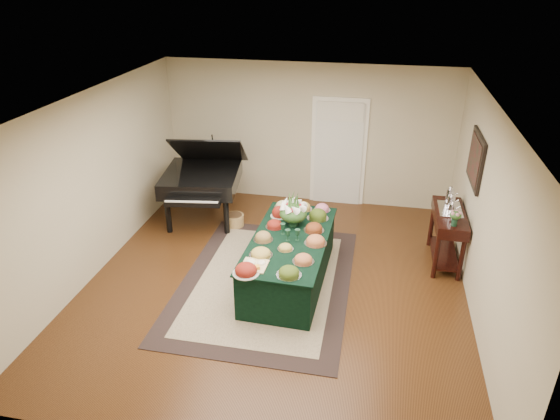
% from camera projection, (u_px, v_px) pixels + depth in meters
% --- Properties ---
extents(ground, '(6.00, 6.00, 0.00)m').
position_uv_depth(ground, '(276.00, 281.00, 7.47)').
color(ground, black).
rests_on(ground, ground).
extents(area_rug, '(2.47, 3.46, 0.01)m').
position_uv_depth(area_rug, '(266.00, 281.00, 7.46)').
color(area_rug, black).
rests_on(area_rug, ground).
extents(kitchen_doorway, '(1.05, 0.07, 2.10)m').
position_uv_depth(kitchen_doorway, '(338.00, 153.00, 9.52)').
color(kitchen_doorway, white).
rests_on(kitchen_doorway, ground).
extents(buffet_table, '(1.14, 2.29, 0.73)m').
position_uv_depth(buffet_table, '(290.00, 259.00, 7.34)').
color(buffet_table, black).
rests_on(buffet_table, ground).
extents(food_platters, '(1.10, 2.30, 0.13)m').
position_uv_depth(food_platters, '(291.00, 233.00, 7.21)').
color(food_platters, silver).
rests_on(food_platters, buffet_table).
extents(cutting_board, '(0.34, 0.34, 0.10)m').
position_uv_depth(cutting_board, '(255.00, 263.00, 6.51)').
color(cutting_board, tan).
rests_on(cutting_board, buffet_table).
extents(green_goblets, '(0.31, 0.25, 0.18)m').
position_uv_depth(green_goblets, '(289.00, 233.00, 7.13)').
color(green_goblets, '#143321').
rests_on(green_goblets, buffet_table).
extents(floral_centerpiece, '(0.43, 0.43, 0.43)m').
position_uv_depth(floral_centerpiece, '(293.00, 210.00, 7.43)').
color(floral_centerpiece, '#143321').
rests_on(floral_centerpiece, buffet_table).
extents(grand_piano, '(1.57, 1.75, 1.65)m').
position_uv_depth(grand_piano, '(202.00, 178.00, 8.96)').
color(grand_piano, black).
rests_on(grand_piano, ground).
extents(wicker_basket, '(0.34, 0.34, 0.22)m').
position_uv_depth(wicker_basket, '(234.00, 220.00, 9.02)').
color(wicker_basket, olive).
rests_on(wicker_basket, ground).
extents(mahogany_sideboard, '(0.45, 1.18, 0.88)m').
position_uv_depth(mahogany_sideboard, '(449.00, 224.00, 7.68)').
color(mahogany_sideboard, black).
rests_on(mahogany_sideboard, ground).
extents(tea_service, '(0.34, 0.74, 0.30)m').
position_uv_depth(tea_service, '(451.00, 204.00, 7.59)').
color(tea_service, silver).
rests_on(tea_service, mahogany_sideboard).
extents(pink_bouquet, '(0.19, 0.19, 0.24)m').
position_uv_depth(pink_bouquet, '(455.00, 216.00, 7.13)').
color(pink_bouquet, '#143321').
rests_on(pink_bouquet, mahogany_sideboard).
extents(wall_painting, '(0.05, 0.95, 0.75)m').
position_uv_depth(wall_painting, '(476.00, 159.00, 7.16)').
color(wall_painting, black).
rests_on(wall_painting, ground).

